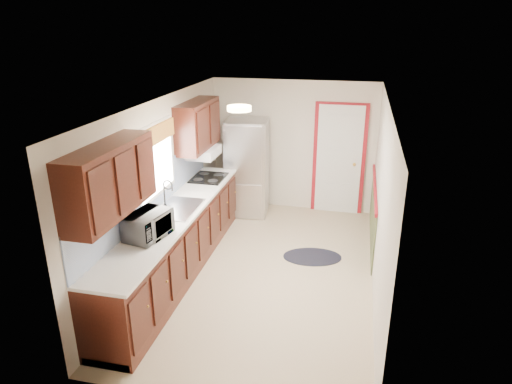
% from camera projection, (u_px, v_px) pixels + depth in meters
% --- Properties ---
extents(room_shell, '(3.20, 5.20, 2.52)m').
position_uv_depth(room_shell, '(266.00, 193.00, 6.12)').
color(room_shell, tan).
rests_on(room_shell, ground).
extents(kitchen_run, '(0.63, 4.00, 2.20)m').
position_uv_depth(kitchen_run, '(173.00, 220.00, 6.25)').
color(kitchen_run, '#35120C').
rests_on(kitchen_run, ground).
extents(back_wall_trim, '(1.12, 2.30, 2.08)m').
position_uv_depth(back_wall_trim, '(346.00, 171.00, 8.05)').
color(back_wall_trim, maroon).
rests_on(back_wall_trim, ground).
extents(ceiling_fixture, '(0.30, 0.30, 0.06)m').
position_uv_depth(ceiling_fixture, '(239.00, 108.00, 5.60)').
color(ceiling_fixture, '#FFD88C').
rests_on(ceiling_fixture, room_shell).
extents(microwave, '(0.41, 0.61, 0.38)m').
position_uv_depth(microwave, '(148.00, 223.00, 5.39)').
color(microwave, white).
rests_on(microwave, kitchen_run).
extents(refrigerator, '(0.79, 0.76, 1.74)m').
position_uv_depth(refrigerator, '(247.00, 167.00, 8.27)').
color(refrigerator, '#B7B7BC').
rests_on(refrigerator, ground).
extents(rug, '(0.97, 0.72, 0.01)m').
position_uv_depth(rug, '(312.00, 257.00, 6.93)').
color(rug, black).
rests_on(rug, ground).
extents(cooktop, '(0.52, 0.62, 0.02)m').
position_uv_depth(cooktop, '(209.00, 178.00, 7.48)').
color(cooktop, black).
rests_on(cooktop, kitchen_run).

